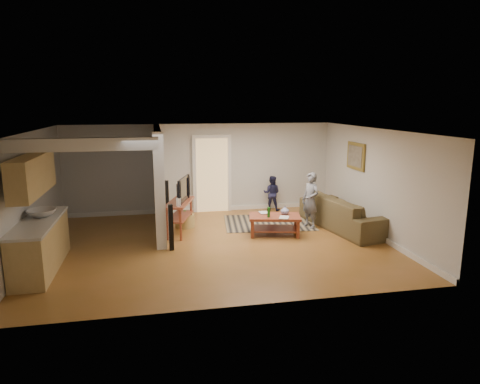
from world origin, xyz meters
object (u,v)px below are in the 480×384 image
Objects in this scene: coffee_table at (275,220)px; tv_console at (180,204)px; speaker_left at (171,228)px; speaker_right at (167,200)px; child at (310,227)px; sofa at (344,228)px; toddler at (271,210)px; toy_basket at (185,220)px.

coffee_table is 0.99× the size of tv_console.
speaker_left is at bearing -165.70° from coffee_table.
speaker_right is at bearing 118.28° from tv_console.
speaker_right is 3.82m from child.
sofa is at bearing 12.42° from tv_console.
sofa is at bearing -14.91° from speaker_right.
sofa is at bearing 146.25° from toddler.
toddler is at bearing 40.77° from speaker_left.
speaker_left is (-2.46, -0.63, 0.13)m from coffee_table.
speaker_left is 2.01× the size of toy_basket.
coffee_table is 1.15m from child.
speaker_right is at bearing 31.83° from toddler.
child is at bearing 128.91° from toddler.
sofa is 4.12m from tv_console.
coffee_table is (-1.84, -0.17, 0.36)m from sofa.
sofa is 4.66m from speaker_right.
child is (1.02, 0.41, -0.36)m from coffee_table.
speaker_right is 0.99m from toy_basket.
sofa is at bearing -12.78° from toy_basket.
coffee_table reaches higher than child.
toy_basket is at bearing 152.91° from coffee_table.
speaker_right is (-2.46, 1.89, 0.16)m from coffee_table.
speaker_right reaches higher than toddler.
coffee_table is at bearing 101.20° from toddler.
toy_basket is 3.15m from child.
coffee_table is at bearing 4.02° from tv_console.
tv_console is 2.68× the size of toy_basket.
sofa is 2.66× the size of toddler.
coffee_table reaches higher than toy_basket.
speaker_left is 2.52m from speaker_right.
toy_basket is 0.36× the size of child.
toddler is at bearing 76.68° from coffee_table.
child reaches higher than sofa.
toy_basket is at bearing 67.26° from sofa.
child is at bearing 13.33° from speaker_left.
tv_console reaches higher than sofa.
tv_console reaches higher than toy_basket.
speaker_left is at bearing -103.36° from toy_basket.
speaker_left is at bearing 68.55° from toddler.
tv_console reaches higher than toddler.
sofa is 4.00m from toy_basket.
speaker_left reaches higher than toy_basket.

